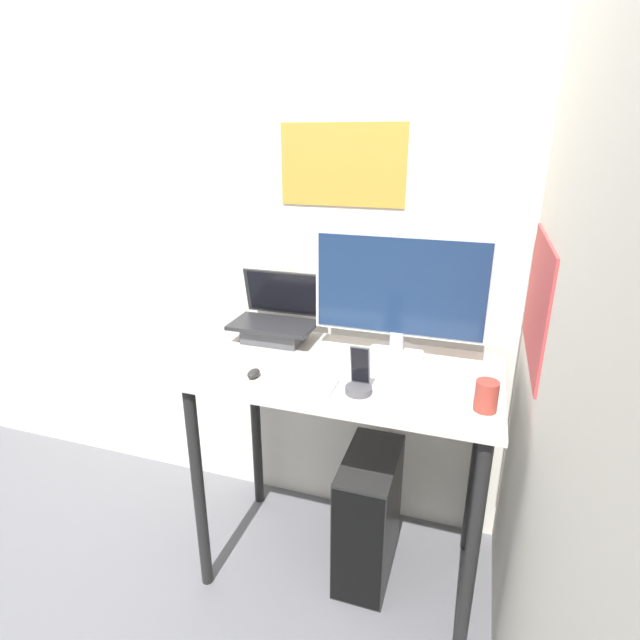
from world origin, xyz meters
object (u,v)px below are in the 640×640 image
at_px(mouse, 254,373).
at_px(laptop, 275,323).
at_px(monitor, 399,299).
at_px(computer_tower, 368,515).
at_px(keyboard, 300,383).
at_px(cell_phone, 359,382).

bearing_deg(mouse, laptop, 100.02).
relative_size(monitor, computer_tower, 1.18).
bearing_deg(computer_tower, laptop, 160.37).
bearing_deg(computer_tower, keyboard, -139.40).
distance_m(cell_phone, computer_tower, 0.71).
distance_m(laptop, monitor, 0.53).
relative_size(laptop, keyboard, 1.38).
relative_size(monitor, mouse, 10.09).
height_order(laptop, keyboard, laptop).
bearing_deg(laptop, keyboard, -56.04).
relative_size(keyboard, computer_tower, 0.45).
height_order(monitor, keyboard, monitor).
xyz_separation_m(laptop, monitor, (0.51, -0.01, 0.16)).
bearing_deg(computer_tower, monitor, 72.21).
height_order(keyboard, computer_tower, keyboard).
relative_size(monitor, cell_phone, 3.89).
height_order(laptop, monitor, monitor).
bearing_deg(keyboard, computer_tower, 40.60).
bearing_deg(mouse, computer_tower, 24.48).
height_order(cell_phone, computer_tower, cell_phone).
xyz_separation_m(mouse, cell_phone, (0.38, 0.01, 0.02)).
bearing_deg(laptop, monitor, -0.74).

